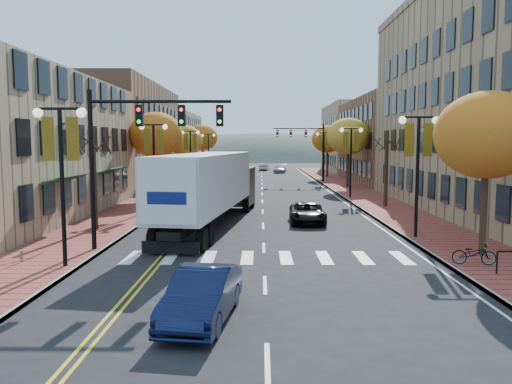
{
  "coord_description": "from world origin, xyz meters",
  "views": [
    {
      "loc": [
        -0.15,
        -18.33,
        4.74
      ],
      "look_at": [
        -0.39,
        7.59,
        2.2
      ],
      "focal_mm": 35.0,
      "sensor_mm": 36.0,
      "label": 1
    }
  ],
  "objects_px": {
    "black_suv": "(307,213)",
    "navy_sedan": "(202,295)",
    "semi_truck": "(212,184)",
    "bicycle": "(474,254)"
  },
  "relations": [
    {
      "from": "semi_truck",
      "to": "bicycle",
      "type": "bearing_deg",
      "value": -34.22
    },
    {
      "from": "bicycle",
      "to": "semi_truck",
      "type": "bearing_deg",
      "value": 58.64
    },
    {
      "from": "semi_truck",
      "to": "navy_sedan",
      "type": "distance_m",
      "value": 15.48
    },
    {
      "from": "black_suv",
      "to": "semi_truck",
      "type": "bearing_deg",
      "value": -167.04
    },
    {
      "from": "semi_truck",
      "to": "bicycle",
      "type": "relative_size",
      "value": 10.68
    },
    {
      "from": "semi_truck",
      "to": "bicycle",
      "type": "distance_m",
      "value": 14.68
    },
    {
      "from": "black_suv",
      "to": "bicycle",
      "type": "distance_m",
      "value": 12.03
    },
    {
      "from": "semi_truck",
      "to": "black_suv",
      "type": "relative_size",
      "value": 3.82
    },
    {
      "from": "semi_truck",
      "to": "navy_sedan",
      "type": "height_order",
      "value": "semi_truck"
    },
    {
      "from": "black_suv",
      "to": "navy_sedan",
      "type": "bearing_deg",
      "value": -103.29
    }
  ]
}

